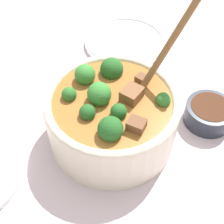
{
  "coord_description": "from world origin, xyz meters",
  "views": [
    {
      "loc": [
        -0.12,
        0.35,
        0.5
      ],
      "look_at": [
        0.0,
        0.0,
        0.07
      ],
      "focal_mm": 50.0,
      "sensor_mm": 36.0,
      "label": 1
    }
  ],
  "objects": [
    {
      "name": "stew_bowl",
      "position": [
        0.0,
        -0.0,
        0.07
      ],
      "size": [
        0.24,
        0.26,
        0.3
      ],
      "color": "beige",
      "rests_on": "ground_plane"
    },
    {
      "name": "condiment_bowl",
      "position": [
        -0.17,
        -0.1,
        0.02
      ],
      "size": [
        0.1,
        0.1,
        0.04
      ],
      "color": "#232833",
      "rests_on": "ground_plane"
    },
    {
      "name": "ground_plane",
      "position": [
        0.0,
        0.0,
        0.0
      ],
      "size": [
        4.0,
        4.0,
        0.0
      ],
      "primitive_type": "plane",
      "color": "silver"
    },
    {
      "name": "empty_plate",
      "position": [
        0.06,
        -0.29,
        0.01
      ],
      "size": [
        0.21,
        0.21,
        0.02
      ],
      "color": "white",
      "rests_on": "ground_plane"
    }
  ]
}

